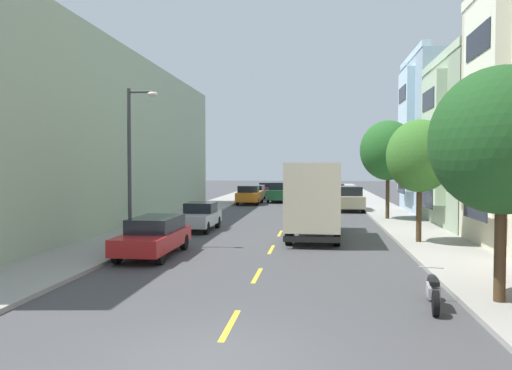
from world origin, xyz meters
TOP-DOWN VIEW (x-y plane):
  - ground_plane at (0.00, 30.00)m, footprint 160.00×160.00m
  - sidewalk_left at (-7.10, 28.00)m, footprint 3.20×120.00m
  - sidewalk_right at (7.10, 28.00)m, footprint 3.20×120.00m
  - lane_centerline_dashes at (0.00, 24.50)m, footprint 0.14×47.20m
  - townhouse_fourth_powder_blue at (14.38, 29.29)m, footprint 12.17×8.48m
  - apartment_block_opposite at (-13.70, 20.00)m, footprint 10.00×36.00m
  - street_tree_nearest at (6.40, 4.19)m, footprint 3.49×3.49m
  - street_tree_second at (6.40, 14.05)m, footprint 2.89×2.89m
  - street_tree_third at (6.40, 23.90)m, footprint 3.54×3.54m
  - street_lamp at (-5.95, 11.82)m, footprint 1.35×0.28m
  - delivery_box_truck at (1.79, 15.61)m, footprint 2.63×7.69m
  - parked_wagon_black at (-4.45, 42.59)m, footprint 1.86×4.72m
  - parked_sedan_white at (4.22, 49.98)m, footprint 1.83×4.51m
  - parked_wagon_red at (-4.42, 10.00)m, footprint 1.83×4.70m
  - parked_wagon_burgundy at (-4.21, 51.83)m, footprint 1.84×4.71m
  - parked_hatchback_silver at (-4.47, 17.71)m, footprint 1.79×4.02m
  - parked_pickup_orange at (-4.25, 36.75)m, footprint 2.00×5.30m
  - parked_suv_champagne at (4.43, 30.72)m, footprint 2.08×4.85m
  - moving_forest_sedan at (-1.80, 39.60)m, footprint 1.95×4.80m
  - parked_motorcycle at (4.75, 3.94)m, footprint 0.62×2.05m

SIDE VIEW (x-z plane):
  - ground_plane at x=0.00m, z-range 0.00..0.00m
  - lane_centerline_dashes at x=0.00m, z-range 0.00..0.01m
  - sidewalk_left at x=-7.10m, z-range 0.00..0.14m
  - sidewalk_right at x=7.10m, z-range 0.00..0.14m
  - parked_motorcycle at x=4.75m, z-range -0.04..0.86m
  - parked_sedan_white at x=4.22m, z-range 0.03..1.46m
  - parked_hatchback_silver at x=-4.47m, z-range 0.01..1.51m
  - parked_wagon_black at x=-4.45m, z-range 0.05..1.55m
  - parked_wagon_red at x=-4.42m, z-range 0.05..1.55m
  - parked_wagon_burgundy at x=-4.21m, z-range 0.05..1.55m
  - parked_pickup_orange at x=-4.25m, z-range -0.04..1.69m
  - parked_suv_champagne at x=4.43m, z-range 0.02..1.95m
  - moving_forest_sedan at x=-1.80m, z-range 0.02..1.95m
  - delivery_box_truck at x=1.79m, z-range 0.20..3.85m
  - street_tree_second at x=6.40m, z-range 1.23..6.66m
  - street_lamp at x=-5.95m, z-range 0.68..7.35m
  - street_tree_nearest at x=6.40m, z-range 1.21..7.03m
  - street_tree_third at x=6.40m, z-range 1.36..7.64m
  - apartment_block_opposite at x=-13.70m, z-range 0.00..10.21m
  - townhouse_fourth_powder_blue at x=14.38m, z-range -0.20..11.55m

